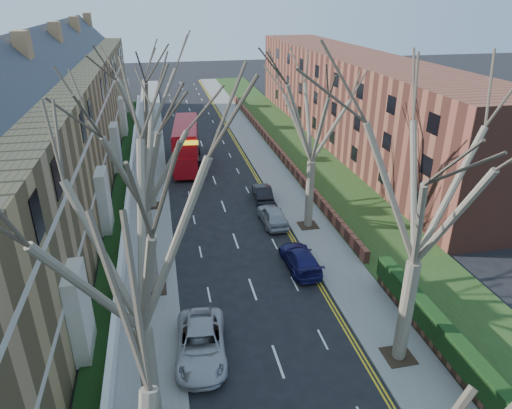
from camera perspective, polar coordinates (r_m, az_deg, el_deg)
pavement_left at (r=48.70m, az=-13.18°, el=5.04°), size 3.00×102.00×0.12m
pavement_right at (r=49.80m, az=0.78°, el=6.13°), size 3.00×102.00×0.12m
terrace_left at (r=40.47m, az=-24.87°, el=7.57°), size 9.70×78.00×13.60m
flats_right at (r=55.72m, az=11.74°, el=12.88°), size 13.97×54.00×10.00m
front_wall_left at (r=41.11m, az=-15.55°, el=1.93°), size 0.30×78.00×1.00m
grass_verge_right at (r=50.91m, az=5.76°, el=6.53°), size 6.00×102.00×0.06m
tree_left_mid at (r=14.54m, az=-15.59°, el=-2.00°), size 10.50×10.50×14.71m
tree_left_far at (r=24.01m, az=-14.57°, el=7.85°), size 10.15×10.15×14.22m
tree_left_dist at (r=35.63m, az=-14.18°, el=13.73°), size 10.50×10.50×14.71m
tree_right_mid at (r=19.23m, az=20.86°, el=3.86°), size 10.50×10.50×14.71m
tree_right_far at (r=31.48m, az=7.32°, el=12.31°), size 10.15×10.15×14.22m
double_decker_bus at (r=46.91m, az=-8.69°, el=7.28°), size 3.30×10.28×4.26m
car_left_far at (r=22.94m, az=-6.89°, el=-16.91°), size 2.81×5.30×1.42m
car_right_near at (r=29.30m, az=5.56°, el=-6.73°), size 1.93×4.60×1.33m
car_right_mid at (r=34.58m, az=2.09°, el=-1.36°), size 1.82×4.24×1.43m
car_right_far at (r=38.72m, az=0.82°, el=1.50°), size 1.67×4.01×1.29m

